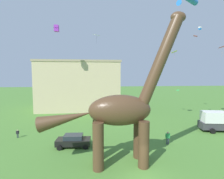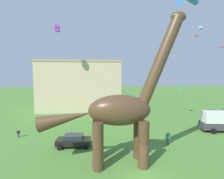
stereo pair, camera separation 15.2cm
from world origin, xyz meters
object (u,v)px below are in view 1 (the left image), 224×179
(person_far_spectator, at_px, (18,133))
(kite_near_high, at_px, (200,28))
(kite_trailing, at_px, (189,1))
(kite_high_right, at_px, (222,47))
(kite_far_right, at_px, (56,28))
(kite_apex, at_px, (97,35))
(parked_sedan_left, at_px, (73,140))
(kite_mid_center, at_px, (174,52))
(kite_near_low, at_px, (178,90))
(person_photographer, at_px, (168,137))
(dinosaur_sculpture, at_px, (119,110))
(parked_box_truck, at_px, (218,121))
(kite_mid_right, at_px, (195,36))

(person_far_spectator, xyz_separation_m, kite_near_high, (28.88, 2.90, 16.17))
(kite_trailing, relative_size, kite_high_right, 1.15)
(kite_far_right, bearing_deg, kite_apex, -13.74)
(parked_sedan_left, height_order, kite_mid_center, kite_mid_center)
(kite_high_right, distance_m, kite_far_right, 31.82)
(kite_trailing, distance_m, kite_high_right, 17.42)
(kite_near_low, height_order, kite_high_right, kite_high_right)
(person_photographer, distance_m, kite_near_high, 19.40)
(kite_trailing, relative_size, kite_far_right, 2.02)
(parked_sedan_left, bearing_deg, kite_trailing, -3.72)
(kite_trailing, xyz_separation_m, kite_far_right, (-18.07, 15.40, 0.51))
(dinosaur_sculpture, bearing_deg, kite_mid_center, 82.08)
(parked_box_truck, height_order, person_photographer, parked_box_truck)
(parked_sedan_left, xyz_separation_m, kite_near_high, (20.54, 6.80, 16.09))
(kite_trailing, distance_m, kite_apex, 17.07)
(dinosaur_sculpture, distance_m, kite_apex, 19.74)
(person_far_spectator, height_order, person_photographer, person_photographer)
(parked_sedan_left, relative_size, kite_high_right, 2.01)
(kite_high_right, bearing_deg, kite_mid_right, 111.24)
(kite_near_low, relative_size, kite_mid_center, 0.54)
(kite_apex, xyz_separation_m, kite_mid_right, (21.46, 2.83, 0.95))
(kite_mid_right, bearing_deg, parked_box_truck, -102.15)
(person_far_spectator, xyz_separation_m, kite_near_low, (30.58, 13.03, 4.70))
(kite_near_low, distance_m, kite_apex, 22.67)
(kite_near_low, bearing_deg, kite_near_high, -99.53)
(parked_box_truck, xyz_separation_m, kite_mid_center, (-4.97, 5.46, 11.56))
(parked_box_truck, distance_m, kite_near_high, 15.65)
(person_far_spectator, relative_size, kite_near_high, 2.40)
(kite_mid_right, bearing_deg, kite_mid_center, -143.38)
(dinosaur_sculpture, bearing_deg, kite_near_high, 70.02)
(dinosaur_sculpture, height_order, kite_high_right, dinosaur_sculpture)
(kite_near_high, bearing_deg, parked_box_truck, -61.16)
(parked_sedan_left, height_order, kite_far_right, kite_far_right)
(kite_near_high, height_order, kite_mid_center, kite_near_high)
(kite_near_high, bearing_deg, kite_trailing, -129.42)
(parked_sedan_left, xyz_separation_m, person_photographer, (12.08, -0.47, 0.21))
(person_photographer, relative_size, kite_far_right, 1.38)
(person_far_spectator, xyz_separation_m, kite_high_right, (35.05, 5.24, 13.54))
(parked_box_truck, xyz_separation_m, kite_high_right, (4.47, 5.44, 12.61))
(person_photographer, height_order, kite_trailing, kite_trailing)
(person_photographer, height_order, kite_near_low, kite_near_low)
(kite_high_right, bearing_deg, person_photographer, -146.71)
(dinosaur_sculpture, distance_m, kite_high_right, 27.03)
(parked_sedan_left, relative_size, kite_mid_right, 3.29)
(kite_near_low, xyz_separation_m, kite_near_high, (-1.70, -10.13, 11.48))
(parked_sedan_left, bearing_deg, person_photographer, 1.45)
(kite_apex, bearing_deg, kite_mid_center, -10.43)
(person_photographer, bearing_deg, dinosaur_sculpture, -153.37)
(kite_near_low, relative_size, kite_mid_right, 0.70)
(kite_high_right, bearing_deg, kite_trailing, -140.48)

